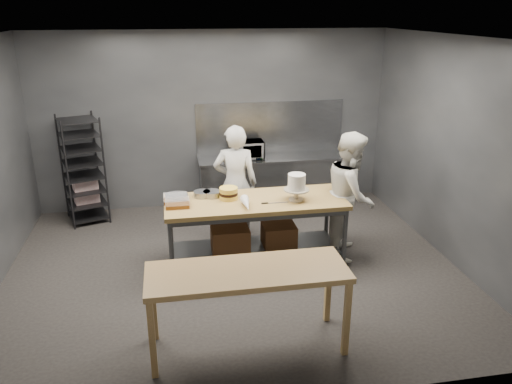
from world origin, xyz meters
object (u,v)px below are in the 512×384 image
chef_right (351,195)px  work_table (254,224)px  speed_rack (83,171)px  microwave (247,150)px  frosted_cake_stand (297,184)px  near_counter (247,278)px  chef_behind (235,184)px  layer_cake (229,193)px

chef_right → work_table: bearing=116.1°
speed_rack → chef_right: chef_right is taller
microwave → frosted_cake_stand: size_ratio=1.50×
chef_right → frosted_cake_stand: 0.88m
near_counter → speed_rack: (-2.08, 3.74, 0.04)m
speed_rack → microwave: size_ratio=3.23×
work_table → chef_right: (1.38, 0.05, 0.31)m
chef_behind → frosted_cake_stand: (0.69, -0.89, 0.26)m
near_counter → frosted_cake_stand: bearing=61.3°
work_table → chef_right: 1.42m
frosted_cake_stand → layer_cake: bearing=167.1°
near_counter → layer_cake: 1.92m
near_counter → speed_rack: size_ratio=1.14×
frosted_cake_stand → layer_cake: 0.91m
chef_right → chef_behind: bearing=88.0°
frosted_cake_stand → work_table: bearing=169.9°
chef_behind → chef_right: bearing=164.2°
chef_right → frosted_cake_stand: (-0.82, -0.15, 0.26)m
chef_behind → microwave: size_ratio=3.26×
speed_rack → microwave: (2.70, 0.08, 0.19)m
work_table → frosted_cake_stand: size_ratio=6.62×
work_table → microwave: 2.09m
chef_right → layer_cake: chef_right is taller
speed_rack → chef_right: size_ratio=0.99×
microwave → chef_right: bearing=-59.9°
microwave → layer_cake: size_ratio=2.21×
work_table → microwave: bearing=83.1°
microwave → work_table: bearing=-96.9°
work_table → layer_cake: size_ratio=9.77×
microwave → frosted_cake_stand: frosted_cake_stand is taller
frosted_cake_stand → chef_behind: bearing=127.9°
chef_behind → frosted_cake_stand: size_ratio=4.88×
speed_rack → microwave: 2.70m
near_counter → chef_behind: 2.61m
frosted_cake_stand → layer_cake: size_ratio=1.48×
chef_right → microwave: 2.28m
work_table → speed_rack: 3.14m
chef_behind → layer_cake: chef_behind is taller
chef_behind → chef_right: 1.68m
work_table → layer_cake: bearing=162.3°
speed_rack → chef_behind: (2.32, -1.15, 0.03)m
speed_rack → work_table: bearing=-38.3°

